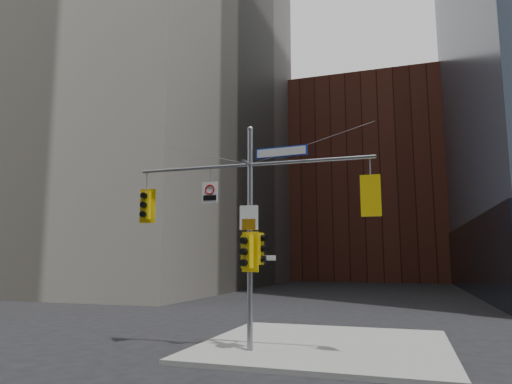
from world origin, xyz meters
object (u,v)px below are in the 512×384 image
Objects in this scene: traffic_light_west_arm at (146,205)px; traffic_light_pole_side at (260,249)px; street_sign_blade at (281,152)px; regulatory_sign_arm at (210,192)px; signal_assembly at (250,213)px; traffic_light_east_arm at (371,196)px; traffic_light_pole_front at (247,252)px.

traffic_light_pole_side is (4.18, -0.01, -1.53)m from traffic_light_west_arm.
street_sign_blade is 2.49× the size of regulatory_sign_arm.
signal_assembly reaches higher than traffic_light_east_arm.
traffic_light_west_arm is 4.45m from traffic_light_pole_side.
traffic_light_east_arm is at bearing -83.26° from traffic_light_pole_side.
traffic_light_east_arm is at bearing 0.02° from signal_assembly.
signal_assembly reaches higher than traffic_light_pole_side.
traffic_light_pole_front is (-3.81, -0.27, -1.63)m from traffic_light_east_arm.
traffic_light_pole_side is at bearing -6.70° from traffic_light_west_arm.
traffic_light_pole_front is at bearing 3.94° from traffic_light_east_arm.
signal_assembly is 11.43× the size of regulatory_sign_arm.
traffic_light_pole_side is 0.43m from traffic_light_pole_front.
traffic_light_east_arm is (7.66, -0.01, -0.00)m from traffic_light_west_arm.
traffic_light_west_arm reaches higher than traffic_light_pole_front.
street_sign_blade is at bearing -0.13° from traffic_light_east_arm.
regulatory_sign_arm is (-1.41, 0.25, 2.00)m from traffic_light_pole_front.
signal_assembly is 2.20m from street_sign_blade.
signal_assembly is at bearing 97.13° from traffic_light_pole_side.
traffic_light_west_arm is at bearing -169.86° from traffic_light_pole_front.
traffic_light_pole_side is 0.58× the size of street_sign_blade.
traffic_light_east_arm is (3.81, 0.00, 0.38)m from signal_assembly.
traffic_light_east_arm is at bearing 4.11° from street_sign_blade.
traffic_light_west_arm is 2.48m from regulatory_sign_arm.
traffic_light_east_arm reaches higher than traffic_light_pole_front.
traffic_light_pole_front is (-0.32, -0.27, -0.10)m from traffic_light_pole_side.
regulatory_sign_arm is at bearing -175.63° from traffic_light_pole_front.
traffic_light_pole_side is 2.57m from regulatory_sign_arm.
signal_assembly is 1.27m from traffic_light_pole_front.
traffic_light_pole_side is at bearing 54.31° from traffic_light_pole_front.
street_sign_blade is at bearing -83.16° from traffic_light_pole_side.
traffic_light_pole_side is (-3.48, 0.00, -1.53)m from traffic_light_east_arm.
traffic_light_pole_front is 1.80× the size of regulatory_sign_arm.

